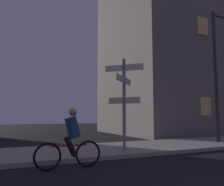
% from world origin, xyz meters
% --- Properties ---
extents(sidewalk_kerb, '(40.00, 3.35, 0.14)m').
position_xyz_m(sidewalk_kerb, '(0.00, 7.37, 0.07)').
color(sidewalk_kerb, gray).
rests_on(sidewalk_kerb, ground_plane).
extents(signpost, '(1.23, 1.23, 3.42)m').
position_xyz_m(signpost, '(0.14, 6.50, 2.18)').
color(signpost, gray).
rests_on(signpost, sidewalk_kerb).
extents(street_lamp, '(1.48, 0.28, 6.56)m').
position_xyz_m(street_lamp, '(5.78, 7.02, 3.96)').
color(street_lamp, '#2D2D30').
rests_on(street_lamp, sidewalk_kerb).
extents(cyclist, '(1.82, 0.33, 1.61)m').
position_xyz_m(cyclist, '(-2.26, 5.04, 0.75)').
color(cyclist, black).
rests_on(cyclist, ground_plane).
extents(building_right_block, '(10.83, 8.88, 16.47)m').
position_xyz_m(building_right_block, '(9.27, 14.32, 8.23)').
color(building_right_block, slate).
rests_on(building_right_block, ground_plane).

